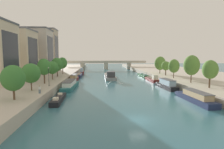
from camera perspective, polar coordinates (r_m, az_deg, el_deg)
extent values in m
plane|color=#336675|center=(28.32, 8.06, -13.79)|extent=(400.00, 400.00, 0.00)
cube|color=#B7AD9E|center=(86.30, -23.77, -0.33)|extent=(36.00, 170.00, 1.96)
cube|color=#B7AD9E|center=(90.90, 21.84, 0.04)|extent=(36.00, 170.00, 1.96)
cube|color=gray|center=(79.82, -0.75, -0.61)|extent=(4.28, 21.99, 1.07)
cube|color=gray|center=(91.06, -1.17, 0.25)|extent=(3.95, 1.25, 0.90)
cube|color=gray|center=(79.76, -0.75, -0.21)|extent=(4.37, 21.99, 0.06)
cube|color=#38383D|center=(72.23, -0.39, 0.05)|extent=(3.14, 4.41, 2.18)
cube|color=black|center=(74.39, -0.51, 0.47)|extent=(2.49, 0.05, 0.61)
cube|color=brown|center=(81.92, -0.84, 0.10)|extent=(3.31, 11.44, 0.36)
cylinder|color=#232328|center=(73.20, 0.05, -0.29)|extent=(0.07, 0.07, 1.10)
cube|color=#A5D1DB|center=(65.01, 2.34, -2.56)|extent=(1.97, 5.87, 0.03)
cube|color=#A5D1DB|center=(64.71, -0.84, -2.59)|extent=(2.03, 5.86, 0.03)
cube|color=black|center=(40.04, -16.34, -7.44)|extent=(2.03, 9.48, 0.92)
cube|color=black|center=(44.90, -15.18, -5.85)|extent=(1.73, 1.25, 0.82)
cube|color=black|center=(39.93, -16.36, -6.75)|extent=(2.06, 9.49, 0.06)
cube|color=beige|center=(41.88, -15.86, -5.83)|extent=(0.92, 0.92, 0.40)
cube|color=beige|center=(37.34, -17.10, -7.22)|extent=(1.01, 1.12, 0.48)
cylinder|color=#232328|center=(37.04, -16.76, -6.82)|extent=(0.07, 0.07, 1.10)
cube|color=#23666B|center=(55.41, -12.84, -3.64)|extent=(3.43, 15.23, 1.03)
cube|color=#23666B|center=(63.10, -11.54, -2.37)|extent=(2.75, 1.32, 0.88)
cube|color=#23666B|center=(55.32, -12.86, -3.08)|extent=(3.49, 15.23, 0.06)
cube|color=white|center=(54.49, -13.01, -2.55)|extent=(2.71, 9.77, 1.20)
cube|color=#4C4C51|center=(54.40, -13.03, -1.88)|extent=(2.89, 10.06, 0.08)
cylinder|color=#232328|center=(50.75, -13.33, -3.22)|extent=(0.07, 0.07, 1.10)
cube|color=maroon|center=(70.92, -11.64, -1.60)|extent=(2.20, 10.74, 0.95)
cube|color=maroon|center=(76.53, -11.08, -0.97)|extent=(2.02, 1.22, 0.84)
cube|color=maroon|center=(70.85, -11.65, -1.19)|extent=(2.25, 10.74, 0.06)
cube|color=tan|center=(70.24, -11.72, -0.61)|extent=(1.79, 6.88, 1.49)
cube|color=#4C4C51|center=(70.15, -11.73, 0.02)|extent=(1.92, 7.08, 0.08)
cylinder|color=#232328|center=(67.58, -11.75, -1.03)|extent=(0.07, 0.07, 1.10)
cube|color=#1E284C|center=(85.23, -10.22, -0.31)|extent=(2.39, 10.63, 1.04)
cube|color=#1E284C|center=(90.82, -9.85, 0.14)|extent=(2.22, 1.23, 0.88)
cube|color=#1E284C|center=(85.18, -10.23, 0.06)|extent=(2.44, 10.63, 0.06)
cube|color=tan|center=(87.47, -10.07, 0.36)|extent=(1.17, 0.91, 0.40)
cube|color=tan|center=(82.21, -10.45, 0.04)|extent=(1.29, 1.11, 0.48)
cylinder|color=#232328|center=(81.93, -10.22, 0.24)|extent=(0.07, 0.07, 1.10)
cube|color=maroon|center=(97.07, -9.31, 0.51)|extent=(2.17, 9.68, 1.25)
cube|color=maroon|center=(102.20, -9.18, 0.84)|extent=(1.75, 1.33, 1.00)
cube|color=maroon|center=(97.02, -9.31, 0.90)|extent=(2.20, 9.68, 0.06)
cube|color=#9EBCD6|center=(93.67, -9.41, 1.38)|extent=(1.42, 1.97, 2.07)
cube|color=black|center=(94.62, -9.39, 1.61)|extent=(1.07, 0.07, 0.58)
cube|color=brown|center=(97.96, -9.29, 1.07)|extent=(1.59, 5.05, 0.36)
cylinder|color=#232328|center=(94.08, -9.23, 1.10)|extent=(0.07, 0.07, 1.10)
cube|color=#1E284C|center=(41.99, 24.45, -7.01)|extent=(2.84, 12.45, 1.06)
cube|color=#1E284C|center=(47.59, 20.46, -5.26)|extent=(2.43, 1.29, 0.89)
cube|color=#1E284C|center=(41.88, 24.48, -6.26)|extent=(2.90, 12.45, 0.06)
cube|color=tan|center=(41.24, 24.96, -5.62)|extent=(2.28, 7.98, 1.14)
cube|color=#4C4C51|center=(41.13, 24.99, -4.79)|extent=(2.43, 8.22, 0.08)
cylinder|color=#232328|center=(38.89, 27.79, -6.44)|extent=(0.07, 0.07, 1.10)
cube|color=black|center=(55.98, 16.54, -3.59)|extent=(2.81, 11.34, 1.12)
cube|color=black|center=(61.44, 14.35, -2.61)|extent=(2.31, 1.32, 0.92)
cube|color=black|center=(55.89, 16.55, -3.00)|extent=(2.86, 11.34, 0.06)
cube|color=#9EBCD6|center=(55.27, 16.81, -2.27)|extent=(2.23, 7.27, 1.53)
cube|color=#4C4C51|center=(55.16, 16.83, -1.44)|extent=(2.38, 7.49, 0.08)
cylinder|color=#232328|center=(52.91, 18.37, -2.90)|extent=(0.07, 0.07, 1.10)
cube|color=maroon|center=(70.55, 12.25, -1.62)|extent=(2.21, 10.85, 1.02)
cube|color=maroon|center=(76.03, 10.98, -0.99)|extent=(2.04, 1.23, 0.87)
cube|color=maroon|center=(70.49, 12.26, -1.18)|extent=(2.25, 10.86, 0.06)
cube|color=beige|center=(66.89, 13.21, -0.81)|extent=(1.62, 2.18, 1.72)
cube|color=black|center=(67.90, 12.92, -0.49)|extent=(1.29, 0.04, 0.48)
cube|color=brown|center=(71.49, 12.01, -0.91)|extent=(1.71, 5.65, 0.36)
cylinder|color=#232328|center=(67.44, 13.34, -1.02)|extent=(0.07, 0.07, 1.10)
cube|color=#235633|center=(83.13, 9.65, -0.42)|extent=(2.72, 11.28, 1.13)
cube|color=#235633|center=(88.83, 8.59, 0.07)|extent=(2.26, 1.31, 0.93)
cube|color=#235633|center=(83.07, 9.66, -0.01)|extent=(2.76, 11.28, 0.06)
cube|color=#9EBCD6|center=(85.41, 9.20, 0.31)|extent=(1.20, 0.94, 0.40)
cube|color=#9EBCD6|center=(80.05, 10.29, -0.05)|extent=(1.32, 1.14, 0.48)
cylinder|color=#232328|center=(79.91, 10.58, 0.16)|extent=(0.07, 0.07, 1.10)
cylinder|color=brown|center=(35.79, -28.18, -4.93)|extent=(0.35, 0.35, 2.53)
ellipsoid|color=#387533|center=(35.44, -28.37, -0.97)|extent=(3.94, 3.94, 4.44)
cylinder|color=brown|center=(43.50, -23.76, -2.88)|extent=(0.26, 0.26, 2.62)
ellipsoid|color=#387533|center=(43.21, -23.90, 0.37)|extent=(4.00, 4.00, 4.25)
cylinder|color=brown|center=(53.24, -20.26, -0.86)|extent=(0.38, 0.38, 3.31)
ellipsoid|color=#387533|center=(53.00, -20.37, 2.24)|extent=(3.61, 3.61, 4.46)
cylinder|color=brown|center=(61.15, -18.01, -0.26)|extent=(0.30, 0.30, 2.68)
ellipsoid|color=#387533|center=(60.96, -18.08, 2.03)|extent=(3.89, 3.89, 4.06)
cylinder|color=brown|center=(69.48, -16.63, 0.65)|extent=(0.32, 0.32, 3.09)
ellipsoid|color=#387533|center=(69.29, -16.70, 3.01)|extent=(4.29, 4.29, 4.83)
cylinder|color=brown|center=(79.94, -15.06, 1.39)|extent=(0.32, 0.32, 3.25)
ellipsoid|color=#387533|center=(79.78, -15.12, 3.48)|extent=(3.82, 3.82, 4.70)
cylinder|color=brown|center=(48.89, 28.05, -1.87)|extent=(0.37, 0.37, 3.11)
ellipsoid|color=#568438|center=(48.63, 28.20, 1.38)|extent=(3.54, 3.54, 4.43)
cylinder|color=brown|center=(56.03, 23.37, -0.63)|extent=(0.29, 0.29, 3.38)
ellipsoid|color=#568438|center=(55.79, 23.50, 2.67)|extent=(4.33, 4.33, 5.59)
cylinder|color=brown|center=(65.68, 18.61, 0.18)|extent=(0.24, 0.24, 2.82)
ellipsoid|color=#568438|center=(65.49, 18.69, 2.51)|extent=(3.64, 3.64, 4.61)
cylinder|color=brown|center=(73.60, 16.34, 0.79)|extent=(0.35, 0.35, 2.74)
ellipsoid|color=#568438|center=(73.44, 16.39, 2.61)|extent=(3.31, 3.31, 3.51)
cylinder|color=brown|center=(80.95, 14.65, 1.29)|extent=(0.31, 0.31, 2.78)
ellipsoid|color=#568438|center=(80.78, 14.71, 3.39)|extent=(4.68, 4.68, 5.78)
cylinder|color=black|center=(48.24, -19.05, -0.80)|extent=(0.11, 0.11, 4.44)
sphere|color=#EAE5C6|center=(48.04, -19.15, 2.00)|extent=(0.28, 0.28, 0.28)
cylinder|color=black|center=(48.52, -18.97, -3.29)|extent=(0.22, 0.22, 0.20)
cube|color=#232833|center=(55.21, -28.82, 6.50)|extent=(0.04, 8.82, 9.67)
cube|color=beige|center=(73.25, -27.28, 5.67)|extent=(10.84, 11.85, 16.29)
cube|color=slate|center=(73.80, -27.59, 12.19)|extent=(11.17, 12.20, 0.50)
cube|color=#232833|center=(71.35, -23.25, 6.51)|extent=(0.04, 9.48, 9.77)
cube|color=#BCB2A8|center=(88.51, -23.24, 6.58)|extent=(14.76, 12.36, 18.82)
cube|color=#4C515B|center=(89.24, -23.49, 12.79)|extent=(15.20, 12.73, 0.50)
cube|color=#232833|center=(86.47, -18.57, 7.40)|extent=(0.04, 9.89, 11.29)
cube|color=#B2A38E|center=(104.20, -20.36, 7.13)|extent=(13.07, 10.08, 21.10)
cube|color=slate|center=(105.07, -20.58, 13.02)|extent=(13.46, 10.38, 0.50)
cube|color=#232833|center=(102.66, -16.83, 7.85)|extent=(0.04, 8.06, 12.66)
cube|color=#ADA899|center=(130.30, -1.92, 3.76)|extent=(56.81, 4.40, 0.60)
cube|color=#ADA899|center=(128.28, -1.88, 4.06)|extent=(56.81, 0.30, 0.90)
cube|color=#ADA899|center=(132.28, -1.96, 4.12)|extent=(56.81, 0.30, 0.90)
cube|color=#ADA899|center=(130.71, -9.12, 2.58)|extent=(2.80, 3.60, 4.51)
cube|color=#ADA899|center=(130.42, -1.91, 2.64)|extent=(2.80, 3.60, 4.51)
cube|color=#ADA899|center=(132.19, 5.22, 2.66)|extent=(2.80, 3.60, 4.51)
cylinder|color=navy|center=(39.65, -21.72, -4.90)|extent=(0.13, 0.13, 0.84)
cylinder|color=navy|center=(39.67, -21.43, -4.89)|extent=(0.13, 0.13, 0.84)
cube|color=white|center=(39.54, -21.61, -3.90)|extent=(0.39, 0.32, 0.56)
sphere|color=#9E7051|center=(39.48, -21.64, -3.33)|extent=(0.21, 0.21, 0.21)
cylinder|color=white|center=(39.52, -21.93, -3.92)|extent=(0.09, 0.09, 0.54)
cylinder|color=white|center=(39.56, -21.30, -3.88)|extent=(0.09, 0.09, 0.54)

